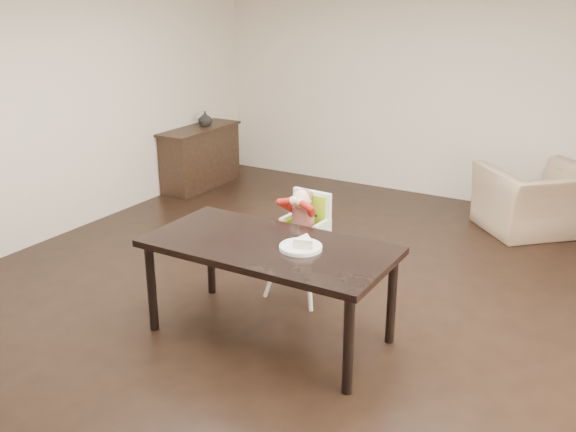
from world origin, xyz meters
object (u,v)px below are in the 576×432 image
object	(u,v)px
high_chair	(304,220)
dining_table	(269,254)
sideboard	(201,157)
armchair	(539,189)

from	to	relation	value
high_chair	dining_table	bearing A→B (deg)	-76.67
dining_table	high_chair	size ratio (longest dim) A/B	1.91
dining_table	sideboard	bearing A→B (deg)	134.85
high_chair	armchair	world-z (taller)	armchair
dining_table	sideboard	size ratio (longest dim) A/B	1.43
dining_table	high_chair	distance (m)	0.78
sideboard	high_chair	bearing A→B (deg)	-37.61
high_chair	sideboard	world-z (taller)	high_chair
armchair	high_chair	bearing A→B (deg)	17.80
armchair	sideboard	bearing A→B (deg)	-36.47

